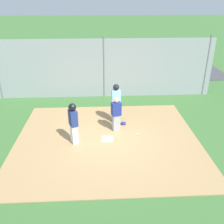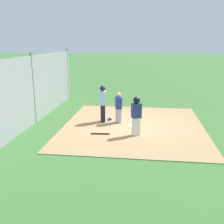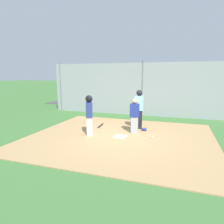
{
  "view_description": "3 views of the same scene",
  "coord_description": "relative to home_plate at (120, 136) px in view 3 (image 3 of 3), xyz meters",
  "views": [
    {
      "loc": [
        0.26,
        8.44,
        5.21
      ],
      "look_at": [
        -0.24,
        -0.91,
        0.79
      ],
      "focal_mm": 39.64,
      "sensor_mm": 36.0,
      "label": 1
    },
    {
      "loc": [
        11.83,
        0.51,
        3.85
      ],
      "look_at": [
        0.74,
        -0.91,
        0.85
      ],
      "focal_mm": 42.69,
      "sensor_mm": 36.0,
      "label": 2
    },
    {
      "loc": [
        -2.15,
        7.47,
        2.48
      ],
      "look_at": [
        0.6,
        -0.75,
        0.88
      ],
      "focal_mm": 32.28,
      "sensor_mm": 36.0,
      "label": 3
    }
  ],
  "objects": [
    {
      "name": "home_plate",
      "position": [
        0.0,
        0.0,
        0.0
      ],
      "size": [
        0.48,
        0.48,
        0.02
      ],
      "primitive_type": "cube",
      "rotation": [
        0.0,
        0.0,
        -0.09
      ],
      "color": "white",
      "rests_on": "dirt_infield"
    },
    {
      "name": "baseball",
      "position": [
        -1.23,
        -0.28,
        0.03
      ],
      "size": [
        0.07,
        0.07,
        0.07
      ],
      "primitive_type": "sphere",
      "color": "white",
      "rests_on": "dirt_infield"
    },
    {
      "name": "parked_car_red",
      "position": [
        -3.37,
        -10.39,
        0.57
      ],
      "size": [
        4.35,
        2.22,
        1.28
      ],
      "rotation": [
        0.0,
        0.0,
        -0.1
      ],
      "color": "maroon",
      "rests_on": "parking_lot"
    },
    {
      "name": "backstop_fence",
      "position": [
        0.0,
        -4.76,
        1.56
      ],
      "size": [
        12.0,
        0.1,
        3.35
      ],
      "color": "#93999E",
      "rests_on": "ground_plane"
    },
    {
      "name": "parked_car_white",
      "position": [
        2.99,
        -10.08,
        0.57
      ],
      "size": [
        4.36,
        2.23,
        1.28
      ],
      "rotation": [
        0.0,
        0.0,
        -0.11
      ],
      "color": "silver",
      "rests_on": "parking_lot"
    },
    {
      "name": "parked_car_silver",
      "position": [
        -0.17,
        -10.41,
        0.57
      ],
      "size": [
        4.37,
        2.26,
        1.28
      ],
      "rotation": [
        0.0,
        0.0,
        -0.12
      ],
      "color": "#B2B2B7",
      "rests_on": "parking_lot"
    },
    {
      "name": "parking_lot",
      "position": [
        0.0,
        -9.8,
        -0.02
      ],
      "size": [
        18.0,
        5.2,
        0.04
      ],
      "primitive_type": "cube",
      "color": "#424247",
      "rests_on": "ground_plane"
    },
    {
      "name": "catcher",
      "position": [
        -0.4,
        -0.74,
        0.74
      ],
      "size": [
        0.44,
        0.36,
        1.47
      ],
      "rotation": [
        0.0,
        0.0,
        1.87
      ],
      "color": "#9E9EA3",
      "rests_on": "dirt_infield"
    },
    {
      "name": "runner",
      "position": [
        1.27,
        0.17,
        0.93
      ],
      "size": [
        0.39,
        0.45,
        1.65
      ],
      "rotation": [
        0.0,
        0.0,
        3.56
      ],
      "color": "silver",
      "rests_on": "dirt_infield"
    },
    {
      "name": "ground_plane",
      "position": [
        0.0,
        0.0,
        -0.04
      ],
      "size": [
        140.0,
        140.0,
        0.0
      ],
      "primitive_type": "plane",
      "color": "#3D6B33"
    },
    {
      "name": "dirt_infield",
      "position": [
        0.0,
        0.0,
        -0.03
      ],
      "size": [
        7.2,
        6.4,
        0.03
      ],
      "primitive_type": "cube",
      "color": "#A88456",
      "rests_on": "ground_plane"
    },
    {
      "name": "baseball_bat",
      "position": [
        1.38,
        -1.33,
        0.02
      ],
      "size": [
        0.12,
        0.79,
        0.06
      ],
      "primitive_type": "cylinder",
      "rotation": [
        0.0,
        1.57,
        4.79
      ],
      "color": "black",
      "rests_on": "dirt_infield"
    },
    {
      "name": "catcher_mask",
      "position": [
        -0.76,
        -1.21,
        0.05
      ],
      "size": [
        0.24,
        0.2,
        0.12
      ],
      "primitive_type": "ellipsoid",
      "color": "navy",
      "rests_on": "dirt_infield"
    },
    {
      "name": "umpire",
      "position": [
        -0.45,
        -1.5,
        0.93
      ],
      "size": [
        0.41,
        0.31,
        1.78
      ],
      "rotation": [
        0.0,
        0.0,
        1.71
      ],
      "color": "black",
      "rests_on": "dirt_infield"
    }
  ]
}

